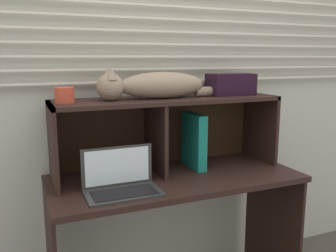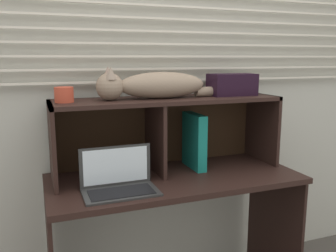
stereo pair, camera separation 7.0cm
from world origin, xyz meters
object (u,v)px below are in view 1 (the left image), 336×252
at_px(cat, 155,85).
at_px(book_stack, 122,172).
at_px(binder_upright, 194,141).
at_px(laptop, 121,182).
at_px(small_basket, 64,95).
at_px(storage_box, 231,84).

height_order(cat, book_stack, cat).
bearing_deg(binder_upright, laptop, -155.92).
xyz_separation_m(laptop, small_basket, (-0.21, 0.22, 0.40)).
bearing_deg(binder_upright, small_basket, 180.00).
height_order(book_stack, small_basket, small_basket).
distance_m(book_stack, storage_box, 0.81).
height_order(laptop, book_stack, laptop).
bearing_deg(small_basket, book_stack, -0.01).
bearing_deg(laptop, cat, 40.76).
distance_m(cat, small_basket, 0.47).
bearing_deg(laptop, small_basket, 134.08).
height_order(cat, small_basket, cat).
relative_size(book_stack, small_basket, 2.77).
distance_m(cat, book_stack, 0.50).
height_order(small_basket, storage_box, storage_box).
distance_m(book_stack, small_basket, 0.51).
height_order(cat, laptop, cat).
xyz_separation_m(small_basket, storage_box, (0.95, 0.00, 0.03)).
relative_size(cat, book_stack, 3.26).
bearing_deg(laptop, binder_upright, 24.08).
relative_size(book_stack, storage_box, 0.96).
xyz_separation_m(cat, small_basket, (-0.47, 0.00, -0.03)).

